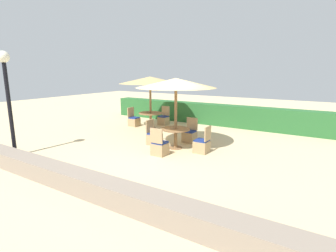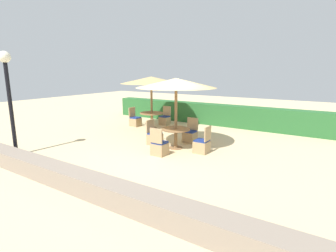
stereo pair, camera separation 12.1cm
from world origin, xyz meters
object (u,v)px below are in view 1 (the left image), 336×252
parasol_center (176,83)px  round_table_back_left (151,116)px  round_table_center (176,133)px  patio_chair_center_east (202,145)px  patio_chair_center_north (190,135)px  patio_chair_center_south (160,147)px  lamp_post (6,83)px  patio_chair_center_west (154,138)px  patio_chair_back_left_west (134,121)px  patio_chair_back_left_north (164,120)px  parasol_back_left (150,80)px

parasol_center → round_table_back_left: parasol_center is taller
round_table_center → patio_chair_center_east: (1.03, 0.02, -0.29)m
patio_chair_center_east → patio_chair_center_north: 1.40m
patio_chair_center_south → lamp_post: bearing=-147.1°
parasol_center → patio_chair_center_west: parasol_center is taller
patio_chair_back_left_west → lamp_post: bearing=-3.4°
patio_chair_center_east → patio_chair_back_left_north: same height
parasol_back_left → patio_chair_center_north: bearing=-23.7°
parasol_back_left → patio_chair_center_east: bearing=-30.5°
parasol_back_left → lamp_post: bearing=-103.1°
round_table_center → parasol_back_left: bearing=140.5°
lamp_post → patio_chair_center_east: bearing=35.1°
parasol_center → patio_chair_back_left_north: (-2.64, 3.27, -2.04)m
round_table_center → patio_chair_center_south: size_ratio=1.09×
patio_chair_back_left_west → patio_chair_back_left_north: bearing=136.6°
patio_chair_center_east → patio_chair_center_south: size_ratio=1.00×
patio_chair_center_south → patio_chair_back_left_west: bearing=139.4°
patio_chair_center_west → parasol_center: bearing=90.9°
patio_chair_center_east → patio_chair_center_north: same height
parasol_center → patio_chair_center_east: parasol_center is taller
parasol_center → patio_chair_center_west: bearing=-179.1°
patio_chair_center_south → round_table_back_left: patio_chair_center_south is taller
patio_chair_center_south → patio_chair_back_left_west: 4.79m
patio_chair_back_left_west → patio_chair_back_left_north: 1.53m
patio_chair_center_south → patio_chair_back_left_west: same height
patio_chair_center_west → patio_chair_center_north: bearing=136.8°
patio_chair_center_north → patio_chair_back_left_west: (-3.72, 1.15, 0.00)m
patio_chair_center_north → patio_chair_back_left_north: (-2.68, 2.26, 0.00)m
patio_chair_center_west → patio_chair_center_south: same height
lamp_post → patio_chair_center_east: lamp_post is taller
lamp_post → parasol_center: (4.01, 3.51, -0.05)m
round_table_back_left → parasol_back_left: bearing=-45.0°
lamp_post → patio_chair_center_east: size_ratio=3.57×
patio_chair_center_north → patio_chair_back_left_west: bearing=-17.2°
round_table_center → patio_chair_back_left_west: (-3.68, 2.17, -0.29)m
patio_chair_back_left_west → patio_chair_center_north: bearing=72.8°
parasol_back_left → round_table_back_left: bearing=135.0°
round_table_center → lamp_post: bearing=-138.8°
parasol_center → patio_chair_center_north: (0.04, 1.01, -2.04)m
patio_chair_center_south → patio_chair_back_left_north: same height
lamp_post → round_table_back_left: 6.13m
parasol_back_left → patio_chair_back_left_west: (-1.00, -0.04, -2.02)m
patio_chair_center_east → round_table_back_left: bearing=59.5°
parasol_center → patio_chair_center_west: 2.24m
patio_chair_center_west → patio_chair_center_east: 1.95m
lamp_post → patio_chair_center_west: size_ratio=3.57×
lamp_post → patio_chair_center_north: bearing=48.1°
round_table_back_left → patio_chair_back_left_west: 1.06m
parasol_center → patio_chair_center_north: 2.28m
patio_chair_center_east → patio_chair_back_left_north: (-3.66, 3.25, 0.00)m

